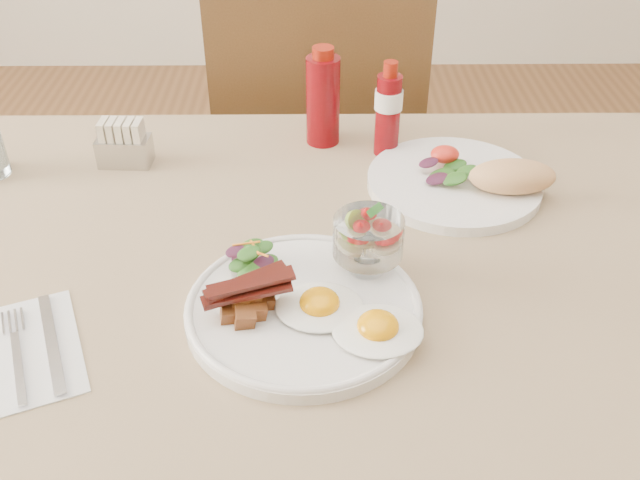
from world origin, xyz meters
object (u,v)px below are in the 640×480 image
fruit_cup (368,237)px  ketchup_bottle (323,99)px  second_plate (468,180)px  sugar_caddy (124,145)px  main_plate (304,310)px  chair_far (318,162)px  hot_sauce_bottle (388,110)px  table (322,317)px

fruit_cup → ketchup_bottle: size_ratio=0.54×
fruit_cup → second_plate: bearing=51.9°
sugar_caddy → second_plate: bearing=-6.0°
fruit_cup → sugar_caddy: 0.47m
main_plate → second_plate: (0.24, 0.28, 0.01)m
chair_far → ketchup_bottle: bearing=-89.1°
main_plate → hot_sauce_bottle: 0.42m
second_plate → hot_sauce_bottle: bearing=134.2°
main_plate → ketchup_bottle: ketchup_bottle is taller
main_plate → fruit_cup: fruit_cup is taller
chair_far → hot_sauce_bottle: chair_far is taller
table → hot_sauce_bottle: size_ratio=8.55×
fruit_cup → hot_sauce_bottle: size_ratio=0.56×
ketchup_bottle → chair_far: bearing=90.9°
main_plate → second_plate: 0.37m
main_plate → fruit_cup: (0.08, 0.07, 0.06)m
main_plate → sugar_caddy: (-0.28, 0.36, 0.02)m
second_plate → sugar_caddy: bearing=170.9°
table → hot_sauce_bottle: hot_sauce_bottle is taller
hot_sauce_bottle → sugar_caddy: 0.42m
table → chair_far: 0.68m
fruit_cup → ketchup_bottle: ketchup_bottle is taller
ketchup_bottle → sugar_caddy: bearing=-167.1°
ketchup_bottle → table: bearing=-90.9°
chair_far → fruit_cup: 0.75m
second_plate → hot_sauce_bottle: (-0.11, 0.12, 0.06)m
table → ketchup_bottle: size_ratio=8.15×
main_plate → fruit_cup: 0.12m
ketchup_bottle → sugar_caddy: ketchup_bottle is taller
main_plate → second_plate: size_ratio=1.03×
fruit_cup → sugar_caddy: (-0.36, 0.29, -0.03)m
table → ketchup_bottle: 0.38m
table → fruit_cup: 0.16m
second_plate → sugar_caddy: 0.53m
fruit_cup → second_plate: 0.27m
main_plate → sugar_caddy: bearing=128.3°
table → sugar_caddy: size_ratio=15.88×
chair_far → main_plate: bearing=-91.8°
fruit_cup → hot_sauce_bottle: (0.05, 0.32, 0.01)m
ketchup_bottle → hot_sauce_bottle: ketchup_bottle is taller
table → chair_far: bearing=90.0°
chair_far → fruit_cup: size_ratio=10.61×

